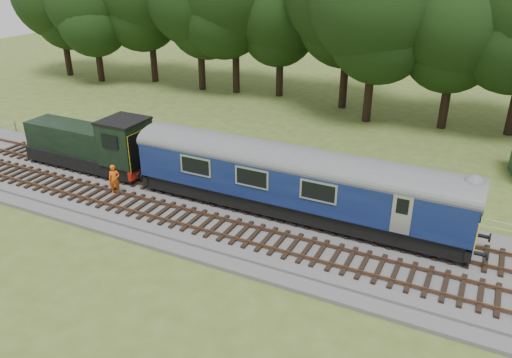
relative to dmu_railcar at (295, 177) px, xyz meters
The scene contains 9 objects.
ground 5.91m from the dmu_railcar, 164.70° to the right, with size 120.00×120.00×0.00m, color #4C5A21.
ballast 5.84m from the dmu_railcar, 164.70° to the right, with size 70.00×7.00×0.35m, color #4C4C4F.
track_north 5.57m from the dmu_railcar, behind, with size 67.20×2.40×0.21m.
track_south 6.32m from the dmu_railcar, 149.62° to the right, with size 67.20×2.40×0.21m.
fence 6.53m from the dmu_railcar, 148.79° to the left, with size 64.00×0.12×1.00m, color #6B6054, non-canonical shape.
tree_line 21.39m from the dmu_railcar, 103.95° to the left, with size 70.00×8.00×18.00m, color black, non-canonical shape.
dmu_railcar is the anchor object (origin of this frame).
shunter_loco 13.94m from the dmu_railcar, behind, with size 8.91×2.60×3.38m.
worker 10.65m from the dmu_railcar, 167.62° to the right, with size 0.65×0.43×1.79m, color #DF530B.
Camera 1 is at (13.79, -20.64, 13.48)m, focal length 35.00 mm.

